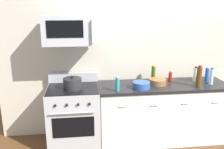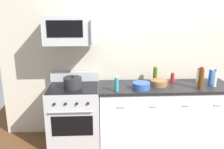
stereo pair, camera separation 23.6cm
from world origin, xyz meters
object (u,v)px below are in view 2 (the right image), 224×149
Objects in this scene: range_oven at (75,115)px; bottle_hot_sauce_red at (172,78)px; microwave at (71,30)px; bottle_wine_amber at (201,79)px; bottle_vinegar_white at (199,76)px; bowl_blue_mixing at (141,86)px; bottle_soda_blue at (211,76)px; bottle_olive_oil at (155,74)px; bowl_wooden_salad at (159,83)px; stockpot at (73,83)px; bottle_water_clear at (215,78)px; bottle_dish_soap at (117,84)px.

range_oven is 1.61m from bottle_hot_sauce_red.
range_oven is at bearing -90.29° from microwave.
range_oven is 3.31× the size of bottle_wine_amber.
bowl_blue_mixing is (-0.93, -0.24, -0.06)m from bottle_vinegar_white.
microwave is 3.12× the size of bottle_soda_blue.
range_oven is at bearing -171.73° from bottle_olive_oil.
bottle_olive_oil is 1.02× the size of bowl_blue_mixing.
microwave is 1.50m from bowl_wooden_salad.
stockpot is at bearing -173.29° from bottle_hot_sauce_red.
bottle_vinegar_white is 0.65m from bowl_wooden_salad.
bottle_olive_oil reaches higher than bottle_hot_sauce_red.
bottle_wine_amber is 1.25× the size of bottle_olive_oil.
bottle_dish_soap is at bearing -174.38° from bottle_water_clear.
bottle_hot_sauce_red is at bearing 3.03° from microwave.
bottle_soda_blue is at bearing 11.18° from bottle_dish_soap.
bottle_soda_blue reaches higher than bottle_vinegar_white.
bottle_wine_amber is 1.22× the size of stockpot.
microwave reaches higher than bottle_soda_blue.
bottle_wine_amber is 1.25× the size of bottle_water_clear.
bottle_soda_blue is (2.09, 0.06, 0.56)m from range_oven.
bottle_water_clear is 2.09m from stockpot.
bottle_olive_oil is at bearing 172.23° from bottle_vinegar_white.
bottle_wine_amber reaches higher than bottle_hot_sauce_red.
bottle_hot_sauce_red is at bearing 28.24° from bowl_wooden_salad.
bottle_vinegar_white is 1.46× the size of bottle_hot_sauce_red.
stockpot is at bearing -176.82° from bottle_soda_blue.
bottle_soda_blue is 0.15m from bottle_water_clear.
bottle_water_clear is 0.87m from bottle_olive_oil.
bottle_dish_soap is 0.37m from bowl_blue_mixing.
bottle_wine_amber is at bearing -32.19° from bottle_olive_oil.
range_oven is 6.60× the size of bottle_hot_sauce_red.
bottle_soda_blue is at bearing 1.72° from range_oven.
bottle_wine_amber reaches higher than bottle_water_clear.
bowl_wooden_salad is at bearing 162.51° from bottle_wine_amber.
bottle_olive_oil reaches higher than range_oven.
bottle_water_clear is at bearing -17.80° from bottle_olive_oil.
bowl_blue_mixing is at bearing -8.19° from range_oven.
bottle_dish_soap is 0.87× the size of bowl_blue_mixing.
bottle_vinegar_white is at bearing 1.45° from microwave.
bottle_hot_sauce_red is (-0.32, 0.31, -0.08)m from bottle_wine_amber.
bottle_wine_amber is 0.29m from bottle_vinegar_white.
bottle_soda_blue reaches higher than range_oven.
bowl_blue_mixing is at bearing -176.92° from bottle_water_clear.
bowl_blue_mixing is (0.99, -0.19, -0.78)m from microwave.
bottle_wine_amber reaches higher than bottle_soda_blue.
bowl_wooden_salad is at bearing 2.18° from stockpot.
bottle_wine_amber is 1.28× the size of bowl_blue_mixing.
stockpot is (-2.09, 0.03, -0.04)m from bottle_water_clear.
bottle_water_clear reaches higher than stockpot.
bottle_olive_oil is at bearing 50.32° from bowl_blue_mixing.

